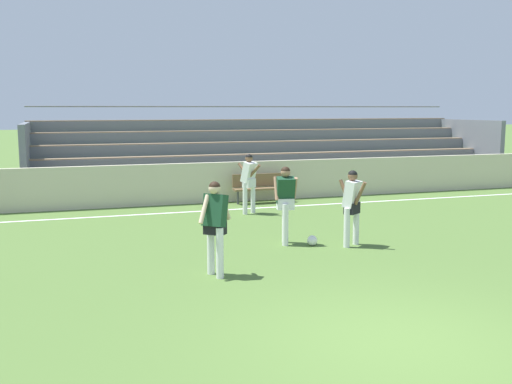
{
  "coord_description": "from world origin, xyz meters",
  "views": [
    {
      "loc": [
        -3.97,
        -6.2,
        2.93
      ],
      "look_at": [
        0.48,
        7.24,
        0.91
      ],
      "focal_mm": 41.57,
      "sensor_mm": 36.0,
      "label": 1
    }
  ],
  "objects_px": {
    "player_dark_overlapping": "(285,198)",
    "player_white_dropping_back": "(249,178)",
    "bleacher_stand": "(274,151)",
    "bench_near_bin": "(261,185)",
    "player_white_trailing_run": "(352,201)",
    "soccer_ball": "(312,241)",
    "player_dark_on_ball": "(215,220)"
  },
  "relations": [
    {
      "from": "bench_near_bin",
      "to": "player_white_trailing_run",
      "type": "relative_size",
      "value": 1.11
    },
    {
      "from": "bleacher_stand",
      "to": "player_dark_overlapping",
      "type": "relative_size",
      "value": 10.48
    },
    {
      "from": "bleacher_stand",
      "to": "player_white_trailing_run",
      "type": "height_order",
      "value": "bleacher_stand"
    },
    {
      "from": "bleacher_stand",
      "to": "player_white_dropping_back",
      "type": "relative_size",
      "value": 10.6
    },
    {
      "from": "bench_near_bin",
      "to": "soccer_ball",
      "type": "distance_m",
      "value": 5.91
    },
    {
      "from": "player_dark_overlapping",
      "to": "player_white_dropping_back",
      "type": "distance_m",
      "value": 3.8
    },
    {
      "from": "player_dark_overlapping",
      "to": "bench_near_bin",
      "type": "bearing_deg",
      "value": 76.46
    },
    {
      "from": "bench_near_bin",
      "to": "player_dark_overlapping",
      "type": "xyz_separation_m",
      "value": [
        -1.33,
        -5.52,
        0.46
      ]
    },
    {
      "from": "player_white_dropping_back",
      "to": "soccer_ball",
      "type": "relative_size",
      "value": 7.59
    },
    {
      "from": "bleacher_stand",
      "to": "soccer_ball",
      "type": "distance_m",
      "value": 10.07
    },
    {
      "from": "bleacher_stand",
      "to": "bench_near_bin",
      "type": "bearing_deg",
      "value": -115.24
    },
    {
      "from": "bleacher_stand",
      "to": "player_white_trailing_run",
      "type": "xyz_separation_m",
      "value": [
        -1.84,
        -9.93,
        -0.33
      ]
    },
    {
      "from": "bleacher_stand",
      "to": "player_dark_overlapping",
      "type": "bearing_deg",
      "value": -108.53
    },
    {
      "from": "bench_near_bin",
      "to": "bleacher_stand",
      "type": "bearing_deg",
      "value": 64.76
    },
    {
      "from": "bleacher_stand",
      "to": "player_dark_on_ball",
      "type": "relative_size",
      "value": 10.55
    },
    {
      "from": "player_dark_on_ball",
      "to": "player_white_dropping_back",
      "type": "height_order",
      "value": "player_dark_on_ball"
    },
    {
      "from": "player_dark_overlapping",
      "to": "player_dark_on_ball",
      "type": "distance_m",
      "value": 2.81
    },
    {
      "from": "bleacher_stand",
      "to": "player_white_trailing_run",
      "type": "distance_m",
      "value": 10.11
    },
    {
      "from": "bench_near_bin",
      "to": "soccer_ball",
      "type": "bearing_deg",
      "value": -98.09
    },
    {
      "from": "player_dark_overlapping",
      "to": "player_white_dropping_back",
      "type": "relative_size",
      "value": 1.01
    },
    {
      "from": "player_white_dropping_back",
      "to": "player_dark_on_ball",
      "type": "bearing_deg",
      "value": -113.1
    },
    {
      "from": "bench_near_bin",
      "to": "player_white_trailing_run",
      "type": "xyz_separation_m",
      "value": [
        -0.05,
        -6.12,
        0.42
      ]
    },
    {
      "from": "player_white_trailing_run",
      "to": "soccer_ball",
      "type": "xyz_separation_m",
      "value": [
        -0.78,
        0.28,
        -0.85
      ]
    },
    {
      "from": "player_white_trailing_run",
      "to": "soccer_ball",
      "type": "bearing_deg",
      "value": 160.13
    },
    {
      "from": "player_dark_overlapping",
      "to": "soccer_ball",
      "type": "distance_m",
      "value": 1.08
    },
    {
      "from": "player_dark_on_ball",
      "to": "player_white_trailing_run",
      "type": "bearing_deg",
      "value": 21.55
    },
    {
      "from": "player_dark_overlapping",
      "to": "player_white_dropping_back",
      "type": "bearing_deg",
      "value": 84.23
    },
    {
      "from": "player_dark_overlapping",
      "to": "player_white_trailing_run",
      "type": "xyz_separation_m",
      "value": [
        1.28,
        -0.6,
        -0.04
      ]
    },
    {
      "from": "bleacher_stand",
      "to": "bench_near_bin",
      "type": "height_order",
      "value": "bleacher_stand"
    },
    {
      "from": "player_white_trailing_run",
      "to": "player_dark_overlapping",
      "type": "bearing_deg",
      "value": 154.78
    },
    {
      "from": "player_dark_overlapping",
      "to": "player_dark_on_ball",
      "type": "xyz_separation_m",
      "value": [
        -2.05,
        -1.92,
        -0.01
      ]
    },
    {
      "from": "player_white_trailing_run",
      "to": "player_dark_on_ball",
      "type": "bearing_deg",
      "value": -158.45
    }
  ]
}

